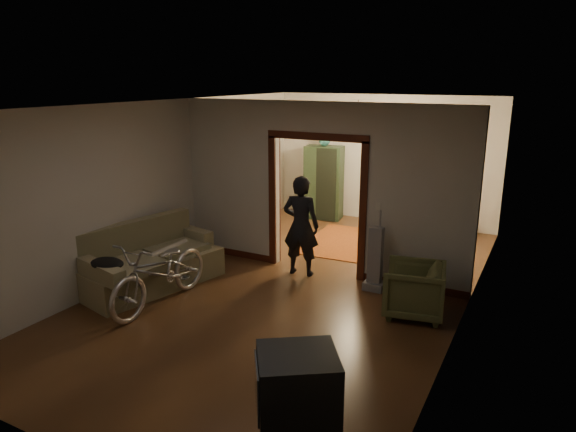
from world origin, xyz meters
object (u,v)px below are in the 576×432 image
Objects in this scene: sofa at (151,256)px; bicycle at (161,272)px; person at (301,226)px; desk at (420,217)px; locker at (324,183)px; armchair at (414,290)px.

bicycle is (0.61, -0.46, 0.01)m from sofa.
bicycle reaches higher than sofa.
desk is (1.18, 3.17, -0.46)m from person.
locker reaches higher than sofa.
desk is (-0.85, 3.80, 0.00)m from armchair.
sofa is 2.41m from person.
armchair is 2.18m from person.
locker is (0.15, 5.34, 0.33)m from bicycle.
person is (1.23, 1.99, 0.32)m from bicycle.
armchair is 5.07m from locker.
person is at bearing -80.45° from locker.
bicycle is 2.36m from person.
sofa is at bearing -87.69° from armchair.
sofa is at bearing -107.08° from locker.
person is at bearing 53.08° from sofa.
armchair is 0.48× the size of locker.
sofa reaches higher than armchair.
locker is 2.31m from desk.
bicycle reaches higher than armchair.
bicycle is 1.95× the size of desk.
armchair is at bearing 22.49° from bicycle.
locker is at bearing -79.40° from person.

